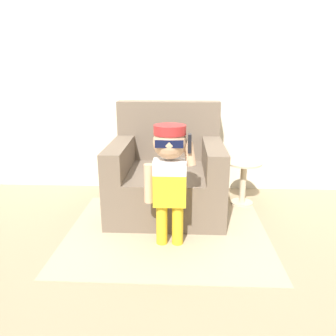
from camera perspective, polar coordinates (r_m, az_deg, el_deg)
ground_plane at (r=3.09m, az=3.03°, el=-7.63°), size 10.00×10.00×0.00m
wall_back at (r=3.51m, az=3.33°, el=17.14°), size 10.00×0.05×2.60m
armchair at (r=3.06m, az=-0.18°, el=-1.23°), size 1.01×0.96×0.98m
person_child at (r=2.33m, az=0.26°, el=0.12°), size 0.37×0.28×0.91m
side_table at (r=3.26m, az=12.98°, el=-1.84°), size 0.33×0.33×0.43m
rug at (r=2.74m, az=-0.12°, el=-10.93°), size 1.61×1.39×0.01m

